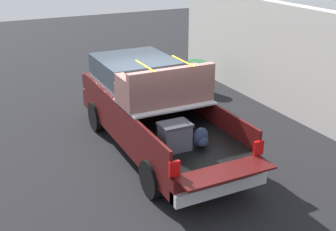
% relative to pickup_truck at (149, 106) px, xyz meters
% --- Properties ---
extents(ground_plane, '(40.00, 40.00, 0.00)m').
position_rel_pickup_truck_xyz_m(ground_plane, '(-0.38, -0.00, -0.98)').
color(ground_plane, black).
extents(pickup_truck, '(6.05, 2.06, 2.23)m').
position_rel_pickup_truck_xyz_m(pickup_truck, '(0.00, 0.00, 0.00)').
color(pickup_truck, '#470F0F').
rests_on(pickup_truck, ground_plane).
extents(building_facade, '(10.20, 0.36, 3.03)m').
position_rel_pickup_truck_xyz_m(building_facade, '(0.57, -4.37, 0.54)').
color(building_facade, silver).
rests_on(building_facade, ground_plane).
extents(trash_can, '(0.60, 0.60, 0.98)m').
position_rel_pickup_truck_xyz_m(trash_can, '(3.03, -3.03, -0.48)').
color(trash_can, '#1E592D').
rests_on(trash_can, ground_plane).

